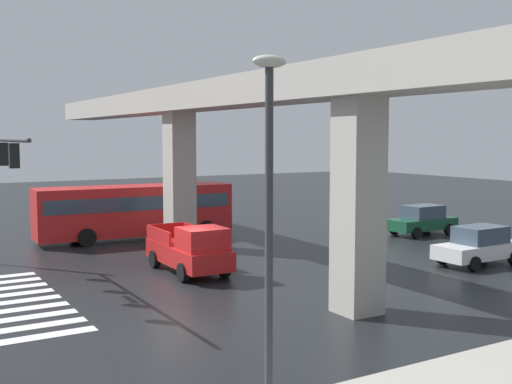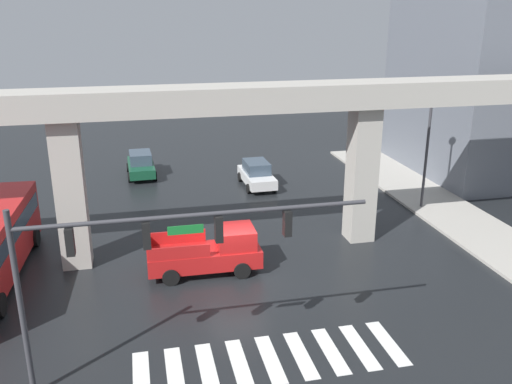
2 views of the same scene
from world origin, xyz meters
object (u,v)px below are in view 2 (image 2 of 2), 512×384
at_px(pickup_truck, 211,252).
at_px(sedan_white, 257,174).
at_px(traffic_signal_mast, 142,248).
at_px(street_lamp_mid_block, 428,135).
at_px(sedan_dark_green, 141,164).

relative_size(pickup_truck, sedan_white, 1.18).
height_order(traffic_signal_mast, street_lamp_mid_block, street_lamp_mid_block).
relative_size(sedan_white, traffic_signal_mast, 0.40).
relative_size(sedan_dark_green, street_lamp_mid_block, 0.60).
bearing_deg(sedan_white, traffic_signal_mast, -112.46).
distance_m(sedan_white, street_lamp_mid_block, 11.46).
bearing_deg(pickup_truck, street_lamp_mid_block, 21.89).
bearing_deg(street_lamp_mid_block, traffic_signal_mast, -142.81).
xyz_separation_m(sedan_dark_green, traffic_signal_mast, (-0.30, -23.21, 3.83)).
xyz_separation_m(sedan_dark_green, sedan_white, (7.57, -4.17, 0.00)).
distance_m(traffic_signal_mast, street_lamp_mid_block, 20.82).
bearing_deg(street_lamp_mid_block, pickup_truck, -158.11).
bearing_deg(traffic_signal_mast, pickup_truck, 67.06).
bearing_deg(traffic_signal_mast, street_lamp_mid_block, 37.19).
distance_m(pickup_truck, street_lamp_mid_block, 15.05).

